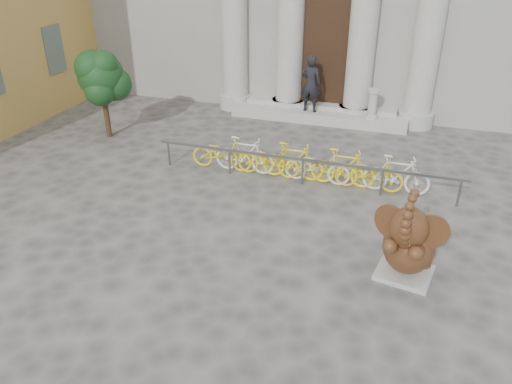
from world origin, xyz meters
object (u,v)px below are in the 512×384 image
(bike_rack, at_px, (304,163))
(tree, at_px, (102,77))
(pedestrian, at_px, (311,84))
(elephant_statue, at_px, (409,244))

(bike_rack, bearing_deg, tree, 170.13)
(bike_rack, xyz_separation_m, pedestrian, (-0.86, 4.53, 0.81))
(pedestrian, bearing_deg, bike_rack, 106.52)
(elephant_statue, xyz_separation_m, pedestrian, (-3.62, 7.96, 0.58))
(elephant_statue, relative_size, tree, 0.73)
(bike_rack, xyz_separation_m, tree, (-6.60, 1.15, 1.41))
(elephant_statue, height_order, pedestrian, pedestrian)
(elephant_statue, relative_size, bike_rack, 0.25)
(pedestrian, bearing_deg, tree, 36.21)
(elephant_statue, bearing_deg, pedestrian, 124.94)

